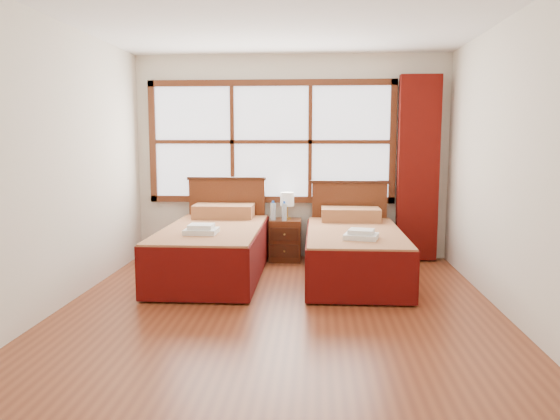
{
  "coord_description": "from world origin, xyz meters",
  "views": [
    {
      "loc": [
        0.33,
        -4.8,
        1.55
      ],
      "look_at": [
        -0.04,
        0.7,
        0.82
      ],
      "focal_mm": 35.0,
      "sensor_mm": 36.0,
      "label": 1
    }
  ],
  "objects": [
    {
      "name": "window",
      "position": [
        -0.25,
        2.21,
        1.5
      ],
      "size": [
        3.16,
        0.06,
        1.56
      ],
      "color": "white",
      "rests_on": "wall_back"
    },
    {
      "name": "lamp",
      "position": [
        -0.04,
        2.06,
        0.77
      ],
      "size": [
        0.17,
        0.17,
        0.34
      ],
      "color": "#B48F39",
      "rests_on": "nightstand"
    },
    {
      "name": "bottle_near",
      "position": [
        -0.2,
        1.93,
        0.64
      ],
      "size": [
        0.06,
        0.06,
        0.24
      ],
      "color": "#ADCADF",
      "rests_on": "nightstand"
    },
    {
      "name": "wall_right",
      "position": [
        2.0,
        0.0,
        1.3
      ],
      "size": [
        0.0,
        4.5,
        4.5
      ],
      "primitive_type": "plane",
      "rotation": [
        1.57,
        0.0,
        -1.57
      ],
      "color": "silver",
      "rests_on": "floor"
    },
    {
      "name": "bed_left",
      "position": [
        -0.82,
        1.2,
        0.32
      ],
      "size": [
        1.08,
        2.1,
        1.05
      ],
      "color": "#35170B",
      "rests_on": "floor"
    },
    {
      "name": "bottle_far",
      "position": [
        -0.06,
        1.91,
        0.64
      ],
      "size": [
        0.06,
        0.06,
        0.24
      ],
      "color": "#ADCADF",
      "rests_on": "nightstand"
    },
    {
      "name": "wall_left",
      "position": [
        -2.0,
        0.0,
        1.3
      ],
      "size": [
        0.0,
        4.5,
        4.5
      ],
      "primitive_type": "plane",
      "rotation": [
        1.57,
        0.0,
        1.57
      ],
      "color": "silver",
      "rests_on": "floor"
    },
    {
      "name": "nightstand",
      "position": [
        -0.05,
        1.99,
        0.26
      ],
      "size": [
        0.4,
        0.4,
        0.53
      ],
      "color": "#572713",
      "rests_on": "floor"
    },
    {
      "name": "floor",
      "position": [
        0.0,
        0.0,
        0.0
      ],
      "size": [
        4.5,
        4.5,
        0.0
      ],
      "primitive_type": "plane",
      "color": "brown",
      "rests_on": "ground"
    },
    {
      "name": "towels_right",
      "position": [
        0.79,
        0.64,
        0.58
      ],
      "size": [
        0.38,
        0.35,
        0.1
      ],
      "rotation": [
        0.0,
        0.0,
        -0.23
      ],
      "color": "white",
      "rests_on": "bed_right"
    },
    {
      "name": "ceiling",
      "position": [
        0.0,
        0.0,
        2.6
      ],
      "size": [
        4.5,
        4.5,
        0.0
      ],
      "primitive_type": "plane",
      "rotation": [
        3.14,
        0.0,
        0.0
      ],
      "color": "white",
      "rests_on": "wall_back"
    },
    {
      "name": "curtain",
      "position": [
        1.6,
        2.11,
        1.17
      ],
      "size": [
        0.5,
        0.16,
        2.3
      ],
      "primitive_type": "cube",
      "color": "#5F0E09",
      "rests_on": "wall_back"
    },
    {
      "name": "wall_back",
      "position": [
        0.0,
        2.25,
        1.3
      ],
      "size": [
        4.0,
        0.0,
        4.0
      ],
      "primitive_type": "plane",
      "rotation": [
        1.57,
        0.0,
        0.0
      ],
      "color": "silver",
      "rests_on": "floor"
    },
    {
      "name": "bed_right",
      "position": [
        0.75,
        1.2,
        0.31
      ],
      "size": [
        1.05,
        2.07,
        1.02
      ],
      "color": "#35170B",
      "rests_on": "floor"
    },
    {
      "name": "towels_left",
      "position": [
        -0.86,
        0.72,
        0.6
      ],
      "size": [
        0.34,
        0.3,
        0.1
      ],
      "rotation": [
        0.0,
        0.0,
        -0.02
      ],
      "color": "white",
      "rests_on": "bed_left"
    }
  ]
}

